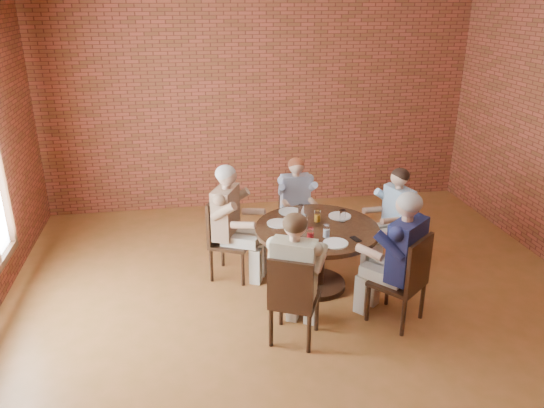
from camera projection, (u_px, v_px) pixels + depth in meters
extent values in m
plane|color=#96582E|center=(313.00, 326.00, 5.39)|extent=(7.00, 7.00, 0.00)
plane|color=brown|center=(260.00, 97.00, 7.97)|extent=(7.00, 0.00, 7.00)
cylinder|color=black|center=(315.00, 284.00, 6.12)|extent=(0.69, 0.69, 0.06)
cylinder|color=black|center=(316.00, 259.00, 6.00)|extent=(0.20, 0.20, 0.64)
cylinder|color=#3C2715|center=(317.00, 229.00, 5.87)|extent=(1.38, 1.38, 0.05)
cube|color=black|center=(392.00, 236.00, 6.40)|extent=(0.49, 0.49, 0.04)
cube|color=black|center=(406.00, 214.00, 6.38)|extent=(0.15, 0.39, 0.45)
cylinder|color=black|center=(371.00, 250.00, 6.55)|extent=(0.04, 0.04, 0.41)
cylinder|color=black|center=(388.00, 261.00, 6.27)|extent=(0.04, 0.04, 0.41)
cylinder|color=black|center=(393.00, 244.00, 6.69)|extent=(0.04, 0.04, 0.41)
cylinder|color=black|center=(410.00, 255.00, 6.41)|extent=(0.04, 0.04, 0.41)
cube|color=black|center=(296.00, 219.00, 6.87)|extent=(0.39, 0.39, 0.04)
cube|color=black|center=(293.00, 197.00, 6.93)|extent=(0.38, 0.05, 0.44)
cylinder|color=black|center=(286.00, 241.00, 6.77)|extent=(0.04, 0.04, 0.41)
cylinder|color=black|center=(311.00, 239.00, 6.83)|extent=(0.04, 0.04, 0.41)
cylinder|color=black|center=(281.00, 231.00, 7.07)|extent=(0.04, 0.04, 0.41)
cylinder|color=black|center=(304.00, 229.00, 7.13)|extent=(0.04, 0.04, 0.41)
cube|color=black|center=(232.00, 243.00, 6.22)|extent=(0.59, 0.59, 0.04)
cube|color=black|center=(215.00, 220.00, 6.16)|extent=(0.22, 0.42, 0.51)
cylinder|color=black|center=(243.00, 269.00, 6.08)|extent=(0.04, 0.04, 0.41)
cylinder|color=black|center=(253.00, 255.00, 6.43)|extent=(0.04, 0.04, 0.41)
cylinder|color=black|center=(211.00, 265.00, 6.17)|extent=(0.04, 0.04, 0.41)
cylinder|color=black|center=(223.00, 251.00, 6.52)|extent=(0.04, 0.04, 0.41)
cube|color=black|center=(295.00, 300.00, 5.06)|extent=(0.57, 0.57, 0.04)
cube|color=black|center=(290.00, 286.00, 4.79)|extent=(0.40, 0.22, 0.49)
cylinder|color=black|center=(317.00, 313.00, 5.26)|extent=(0.04, 0.04, 0.41)
cylinder|color=black|center=(281.00, 307.00, 5.35)|extent=(0.04, 0.04, 0.41)
cylinder|color=black|center=(309.00, 334.00, 4.93)|extent=(0.04, 0.04, 0.41)
cylinder|color=black|center=(271.00, 327.00, 5.03)|extent=(0.04, 0.04, 0.41)
cube|color=black|center=(397.00, 283.00, 5.36)|extent=(0.65, 0.65, 0.04)
cube|color=black|center=(419.00, 264.00, 5.13)|extent=(0.38, 0.32, 0.53)
cylinder|color=black|center=(387.00, 288.00, 5.71)|extent=(0.04, 0.04, 0.41)
cylinder|color=black|center=(368.00, 303.00, 5.42)|extent=(0.04, 0.04, 0.41)
cylinder|color=black|center=(422.00, 301.00, 5.46)|extent=(0.04, 0.04, 0.41)
cylinder|color=black|center=(403.00, 318.00, 5.18)|extent=(0.04, 0.04, 0.41)
cylinder|color=white|center=(340.00, 216.00, 6.13)|extent=(0.26, 0.26, 0.01)
cylinder|color=white|center=(290.00, 212.00, 6.25)|extent=(0.26, 0.26, 0.01)
cylinder|color=white|center=(278.00, 223.00, 5.93)|extent=(0.26, 0.26, 0.01)
cylinder|color=white|center=(336.00, 243.00, 5.46)|extent=(0.26, 0.26, 0.01)
cylinder|color=white|center=(343.00, 216.00, 5.97)|extent=(0.07, 0.07, 0.14)
cylinder|color=white|center=(317.00, 216.00, 5.97)|extent=(0.07, 0.07, 0.14)
cylinder|color=white|center=(301.00, 211.00, 6.11)|extent=(0.07, 0.07, 0.14)
cylinder|color=white|center=(304.00, 221.00, 5.83)|extent=(0.07, 0.07, 0.14)
cylinder|color=white|center=(300.00, 224.00, 5.76)|extent=(0.07, 0.07, 0.14)
cylinder|color=white|center=(310.00, 235.00, 5.51)|extent=(0.07, 0.07, 0.14)
cylinder|color=white|center=(326.00, 231.00, 5.59)|extent=(0.07, 0.07, 0.14)
cube|color=black|center=(356.00, 239.00, 5.56)|extent=(0.10, 0.15, 0.01)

